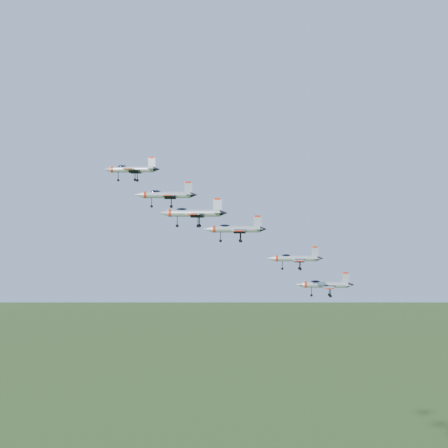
{
  "coord_description": "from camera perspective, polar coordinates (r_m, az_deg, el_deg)",
  "views": [
    {
      "loc": [
        -3.36,
        -132.42,
        134.39
      ],
      "look_at": [
        7.57,
        -2.95,
        133.3
      ],
      "focal_mm": 50.0,
      "sensor_mm": 36.0,
      "label": 1
    }
  ],
  "objects": [
    {
      "name": "jet_left_high",
      "position": [
        130.9,
        -5.39,
        2.69
      ],
      "size": [
        13.2,
        10.85,
        3.54
      ],
      "rotation": [
        0.0,
        0.0,
        -0.02
      ],
      "color": "#B1B8BF"
    },
    {
      "name": "jet_left_low",
      "position": [
        135.13,
        0.96,
        -0.45
      ],
      "size": [
        13.94,
        11.5,
        3.73
      ],
      "rotation": [
        0.0,
        0.0,
        -0.05
      ],
      "color": "#B1B8BF"
    },
    {
      "name": "jet_trail",
      "position": [
        134.01,
        9.15,
        -5.48
      ],
      "size": [
        12.45,
        10.38,
        3.33
      ],
      "rotation": [
        0.0,
        0.0,
        -0.13
      ],
      "color": "#B1B8BF"
    },
    {
      "name": "jet_lead",
      "position": [
        144.89,
        -8.53,
        4.98
      ],
      "size": [
        13.45,
        11.25,
        3.6
      ],
      "rotation": [
        0.0,
        0.0,
        -0.16
      ],
      "color": "#B1B8BF"
    },
    {
      "name": "jet_right_low",
      "position": [
        123.91,
        6.47,
        -3.12
      ],
      "size": [
        11.17,
        9.27,
        2.98
      ],
      "rotation": [
        0.0,
        0.0,
        -0.1
      ],
      "color": "#B1B8BF"
    },
    {
      "name": "jet_right_high",
      "position": [
        117.16,
        -2.93,
        1.03
      ],
      "size": [
        13.16,
        11.01,
        3.52
      ],
      "rotation": [
        0.0,
        0.0,
        -0.16
      ],
      "color": "#B1B8BF"
    }
  ]
}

